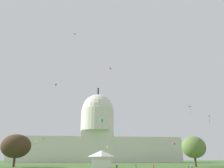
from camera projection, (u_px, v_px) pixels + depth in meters
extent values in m
cube|color=silver|center=(54.00, 150.00, 190.00)|extent=(73.69, 18.46, 21.23)
cube|color=silver|center=(138.00, 150.00, 196.74)|extent=(73.69, 18.46, 21.23)
cube|color=silver|center=(97.00, 146.00, 194.24)|extent=(27.58, 20.30, 26.68)
cylinder|color=silver|center=(97.00, 120.00, 201.60)|extent=(29.67, 29.67, 19.32)
sphere|color=silver|center=(98.00, 110.00, 204.69)|extent=(28.67, 28.67, 28.67)
cylinder|color=#2D3833|center=(98.00, 92.00, 210.37)|extent=(1.80, 1.80, 6.82)
cube|color=white|center=(101.00, 164.00, 77.65)|extent=(7.00, 5.78, 2.83)
pyramid|color=white|center=(101.00, 153.00, 78.78)|extent=(7.35, 6.07, 2.13)
cylinder|color=#42301E|center=(195.00, 160.00, 91.19)|extent=(0.80, 0.80, 5.12)
ellipsoid|color=olive|center=(194.00, 147.00, 92.87)|extent=(10.78, 9.02, 8.97)
cylinder|color=#42301E|center=(14.00, 160.00, 88.88)|extent=(0.89, 0.89, 5.25)
ellipsoid|color=#42301E|center=(16.00, 146.00, 90.63)|extent=(12.98, 12.10, 9.46)
cylinder|color=#3D5684|center=(136.00, 167.00, 75.07)|extent=(0.36, 0.36, 1.25)
sphere|color=#A37556|center=(136.00, 164.00, 75.31)|extent=(0.27, 0.27, 0.25)
cylinder|color=black|center=(117.00, 167.00, 66.24)|extent=(0.54, 0.54, 1.42)
sphere|color=beige|center=(117.00, 165.00, 66.50)|extent=(0.29, 0.29, 0.21)
cylinder|color=tan|center=(15.00, 168.00, 67.77)|extent=(0.56, 0.56, 1.23)
sphere|color=brown|center=(16.00, 165.00, 68.01)|extent=(0.33, 0.33, 0.24)
cylinder|color=red|center=(154.00, 167.00, 66.43)|extent=(0.50, 0.50, 1.38)
sphere|color=#A37556|center=(153.00, 165.00, 66.69)|extent=(0.33, 0.33, 0.24)
cylinder|color=#3D5684|center=(192.00, 168.00, 63.49)|extent=(0.52, 0.52, 1.24)
sphere|color=beige|center=(192.00, 165.00, 63.72)|extent=(0.30, 0.30, 0.24)
sphere|color=brown|center=(188.00, 166.00, 56.69)|extent=(0.32, 0.32, 0.25)
cube|color=pink|center=(36.00, 141.00, 117.51)|extent=(0.50, 0.75, 0.88)
cylinder|color=red|center=(35.00, 144.00, 117.04)|extent=(0.29, 0.34, 1.99)
pyramid|color=#33BCDB|center=(190.00, 107.00, 91.15)|extent=(1.63, 1.57, 0.26)
cylinder|color=blue|center=(191.00, 112.00, 90.70)|extent=(0.10, 0.39, 2.17)
pyramid|color=red|center=(92.00, 147.00, 151.98)|extent=(0.78, 1.72, 0.37)
cylinder|color=red|center=(92.00, 151.00, 151.25)|extent=(0.29, 0.07, 2.46)
cube|color=yellow|center=(107.00, 147.00, 172.23)|extent=(0.51, 1.16, 1.35)
cylinder|color=yellow|center=(107.00, 149.00, 171.70)|extent=(0.20, 0.15, 2.07)
pyramid|color=#8CD133|center=(131.00, 142.00, 118.14)|extent=(0.57, 1.76, 0.25)
cylinder|color=#8CD133|center=(131.00, 145.00, 117.69)|extent=(0.15, 0.17, 1.24)
cube|color=teal|center=(102.00, 121.00, 112.19)|extent=(1.24, 1.31, 0.72)
cube|color=teal|center=(102.00, 120.00, 112.37)|extent=(1.24, 1.31, 0.72)
pyramid|color=gold|center=(96.00, 111.00, 85.39)|extent=(1.82, 1.85, 0.23)
pyramid|color=white|center=(128.00, 119.00, 83.25)|extent=(1.56, 0.78, 0.29)
cylinder|color=white|center=(128.00, 125.00, 82.30)|extent=(0.37, 0.26, 3.13)
cube|color=#D1339E|center=(174.00, 144.00, 102.00)|extent=(0.91, 0.95, 0.49)
cube|color=#D1339E|center=(174.00, 143.00, 102.13)|extent=(0.91, 0.95, 0.49)
cube|color=blue|center=(56.00, 85.00, 163.54)|extent=(1.08, 1.00, 0.67)
cube|color=blue|center=(56.00, 84.00, 163.76)|extent=(1.08, 1.00, 0.67)
cylinder|color=red|center=(56.00, 87.00, 162.90)|extent=(0.39, 0.46, 3.41)
pyramid|color=green|center=(74.00, 35.00, 90.27)|extent=(1.01, 1.20, 0.29)
pyramid|color=orange|center=(44.00, 139.00, 108.15)|extent=(1.63, 1.38, 0.24)
cylinder|color=orange|center=(43.00, 143.00, 107.85)|extent=(0.36, 0.34, 2.21)
pyramid|color=black|center=(208.00, 117.00, 78.76)|extent=(0.90, 1.39, 0.11)
cylinder|color=black|center=(210.00, 121.00, 78.26)|extent=(0.26, 0.17, 1.73)
cube|color=pink|center=(110.00, 69.00, 75.04)|extent=(0.73, 0.31, 0.84)
cube|color=#33BCDB|center=(118.00, 129.00, 115.23)|extent=(0.79, 0.95, 1.33)
cylinder|color=teal|center=(118.00, 132.00, 114.80)|extent=(0.14, 0.24, 1.38)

